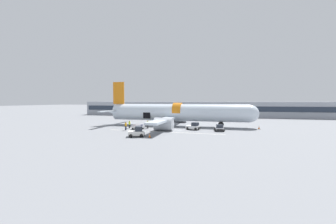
# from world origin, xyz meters

# --- Properties ---
(ground_plane) EXTENTS (500.00, 500.00, 0.00)m
(ground_plane) POSITION_xyz_m (0.00, 0.00, 0.00)
(ground_plane) COLOR slate
(apron_marking_line) EXTENTS (22.62, 0.87, 0.01)m
(apron_marking_line) POSITION_xyz_m (-1.43, -3.69, 0.00)
(apron_marking_line) COLOR silver
(apron_marking_line) RESTS_ON ground_plane
(terminal_strip) EXTENTS (93.39, 11.85, 5.55)m
(terminal_strip) POSITION_xyz_m (0.00, 41.69, 2.78)
(terminal_strip) COLOR #9EA3AD
(terminal_strip) RESTS_ON ground_plane
(airplane) EXTENTS (35.79, 31.25, 10.59)m
(airplane) POSITION_xyz_m (-1.20, 6.16, 3.00)
(airplane) COLOR silver
(airplane) RESTS_ON ground_plane
(baggage_tug_lead) EXTENTS (3.03, 2.39, 1.48)m
(baggage_tug_lead) POSITION_xyz_m (3.66, 0.76, 0.63)
(baggage_tug_lead) COLOR white
(baggage_tug_lead) RESTS_ON ground_plane
(baggage_tug_mid) EXTENTS (2.15, 2.49, 1.30)m
(baggage_tug_mid) POSITION_xyz_m (8.76, -0.01, 0.56)
(baggage_tug_mid) COLOR silver
(baggage_tug_mid) RESTS_ON ground_plane
(baggage_tug_rear) EXTENTS (3.02, 2.68, 1.67)m
(baggage_tug_rear) POSITION_xyz_m (-4.27, -9.73, 0.71)
(baggage_tug_rear) COLOR silver
(baggage_tug_rear) RESTS_ON ground_plane
(baggage_cart_loading) EXTENTS (3.45, 2.10, 0.97)m
(baggage_cart_loading) POSITION_xyz_m (-7.45, -1.47, 0.44)
(baggage_cart_loading) COLOR silver
(baggage_cart_loading) RESTS_ON ground_plane
(ground_crew_loader_a) EXTENTS (0.43, 0.60, 1.73)m
(ground_crew_loader_a) POSITION_xyz_m (-6.07, 0.29, 0.91)
(ground_crew_loader_a) COLOR #2D2D33
(ground_crew_loader_a) RESTS_ON ground_plane
(ground_crew_loader_b) EXTENTS (0.53, 0.53, 1.67)m
(ground_crew_loader_b) POSITION_xyz_m (-9.42, -3.27, 0.88)
(ground_crew_loader_b) COLOR #1E2338
(ground_crew_loader_b) RESTS_ON ground_plane
(ground_crew_driver) EXTENTS (0.55, 0.43, 1.57)m
(ground_crew_driver) POSITION_xyz_m (-3.85, 0.60, 0.83)
(ground_crew_driver) COLOR black
(ground_crew_driver) RESTS_ON ground_plane
(ground_crew_supervisor) EXTENTS (0.53, 0.52, 1.63)m
(ground_crew_supervisor) POSITION_xyz_m (-10.03, -0.29, 0.86)
(ground_crew_supervisor) COLOR black
(ground_crew_supervisor) RESTS_ON ground_plane
(safety_cone_nose) EXTENTS (0.48, 0.48, 0.73)m
(safety_cone_nose) POSITION_xyz_m (16.72, 4.99, 0.34)
(safety_cone_nose) COLOR black
(safety_cone_nose) RESTS_ON ground_plane
(safety_cone_engine_left) EXTENTS (0.47, 0.47, 0.76)m
(safety_cone_engine_left) POSITION_xyz_m (-1.95, -10.03, 0.36)
(safety_cone_engine_left) COLOR black
(safety_cone_engine_left) RESTS_ON ground_plane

